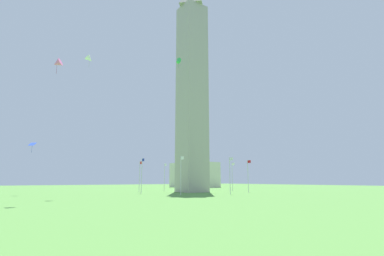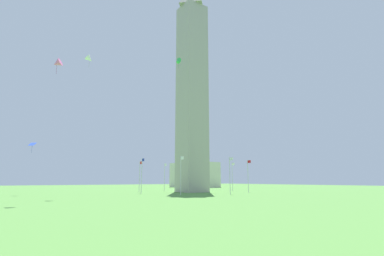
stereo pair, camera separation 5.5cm
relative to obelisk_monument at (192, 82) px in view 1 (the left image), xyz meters
name	(u,v)px [view 1 (the left image)]	position (x,y,z in m)	size (l,w,h in m)	color
ground_plane	(192,192)	(0.00, 0.00, -28.68)	(260.00, 260.00, 0.00)	#548C3D
obelisk_monument	(192,82)	(0.00, 0.00, 0.00)	(6.31, 6.31, 57.36)	#A8A399
flagpole_n	(230,174)	(13.85, 0.00, -24.38)	(1.12, 0.14, 7.83)	silver
flagpole_ne	(248,174)	(9.81, 9.75, -24.38)	(1.12, 0.14, 7.83)	silver
flagpole_e	(232,175)	(0.06, 13.79, -24.38)	(1.12, 0.14, 7.83)	silver
flagpole_se	(200,176)	(-9.69, 9.75, -24.38)	(1.12, 0.14, 7.83)	silver
flagpole_s	(165,175)	(-13.73, 0.00, -24.38)	(1.12, 0.14, 7.83)	silver
flagpole_sw	(140,175)	(-9.69, -9.75, -24.38)	(1.12, 0.14, 7.83)	silver
flagpole_w	(142,174)	(0.06, -13.79, -24.38)	(1.12, 0.14, 7.83)	silver
flagpole_nw	(181,173)	(9.81, -9.75, -24.38)	(1.12, 0.14, 7.83)	silver
kite_pink_delta	(57,63)	(14.96, -35.01, -8.86)	(1.81, 1.88, 2.40)	pink
kite_blue_diamond	(32,144)	(-8.40, -34.82, -18.43)	(1.64, 1.67, 2.17)	blue
kite_green_box	(179,61)	(4.52, -7.15, 2.62)	(1.01, 1.30, 2.65)	green
kite_white_delta	(89,59)	(4.65, -27.91, -2.49)	(1.55, 1.88, 2.60)	white
distant_building	(194,175)	(-39.17, 29.07, -23.56)	(18.79, 13.18, 10.23)	beige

